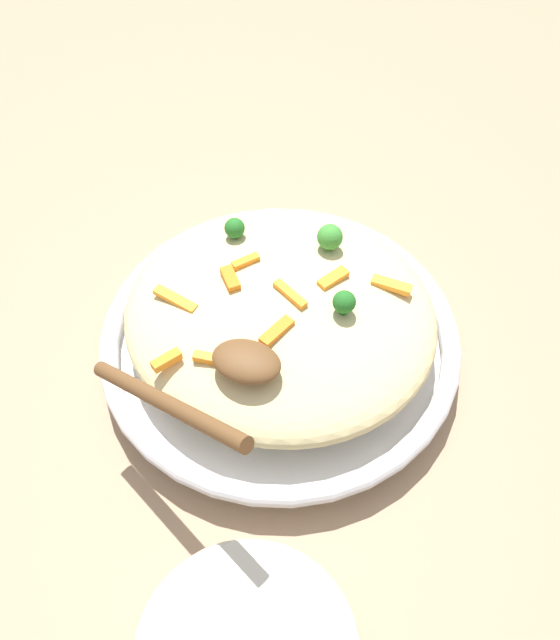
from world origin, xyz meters
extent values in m
plane|color=#9E7F60|center=(0.00, 0.00, 0.00)|extent=(2.40, 2.40, 0.00)
cylinder|color=silver|center=(0.00, 0.00, 0.01)|extent=(0.31, 0.31, 0.02)
torus|color=silver|center=(0.00, 0.00, 0.03)|extent=(0.33, 0.33, 0.02)
torus|color=black|center=(0.00, 0.00, 0.03)|extent=(0.32, 0.32, 0.00)
ellipsoid|color=#DBC689|center=(0.00, 0.00, 0.06)|extent=(0.28, 0.26, 0.06)
cube|color=orange|center=(0.01, 0.00, 0.10)|extent=(0.03, 0.02, 0.01)
cube|color=orange|center=(0.04, 0.03, 0.09)|extent=(0.02, 0.03, 0.01)
cube|color=orange|center=(0.01, -0.04, 0.09)|extent=(0.02, 0.03, 0.01)
cube|color=orange|center=(-0.02, -0.08, 0.09)|extent=(0.04, 0.01, 0.01)
cube|color=orange|center=(-0.04, 0.02, 0.09)|extent=(0.02, 0.02, 0.01)
cube|color=orange|center=(-0.06, -0.09, 0.09)|extent=(0.02, 0.03, 0.01)
cube|color=orange|center=(0.09, 0.04, 0.09)|extent=(0.04, 0.01, 0.01)
cube|color=orange|center=(-0.08, -0.03, 0.09)|extent=(0.04, 0.02, 0.01)
cube|color=orange|center=(-0.05, 0.00, 0.10)|extent=(0.02, 0.03, 0.01)
cylinder|color=#205B1C|center=(-0.06, 0.06, 0.09)|extent=(0.01, 0.01, 0.01)
sphere|color=#236B23|center=(-0.06, 0.06, 0.10)|extent=(0.02, 0.02, 0.02)
cylinder|color=#205B1C|center=(0.06, 0.00, 0.09)|extent=(0.01, 0.01, 0.01)
sphere|color=#236B23|center=(0.06, 0.00, 0.10)|extent=(0.02, 0.02, 0.02)
cylinder|color=#377928|center=(0.02, 0.07, 0.09)|extent=(0.01, 0.01, 0.01)
sphere|color=#3D8E33|center=(0.02, 0.07, 0.10)|extent=(0.02, 0.02, 0.02)
ellipsoid|color=brown|center=(0.00, -0.08, 0.10)|extent=(0.06, 0.04, 0.02)
cylinder|color=brown|center=(-0.03, -0.15, 0.14)|extent=(0.16, 0.07, 0.09)
camera|label=1|loc=(0.13, -0.37, 0.56)|focal=39.95mm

